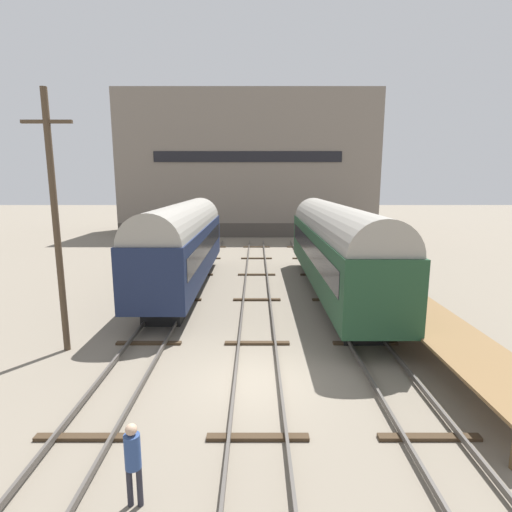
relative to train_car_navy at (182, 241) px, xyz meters
The scene contains 11 objects.
ground_plane 12.40m from the train_car_navy, 68.82° to the right, with size 200.00×200.00×0.00m, color slate.
track_left 11.58m from the train_car_navy, 90.00° to the right, with size 2.60×60.00×0.26m.
track_middle 12.37m from the train_car_navy, 68.82° to the right, with size 2.60×60.00×0.26m.
track_right 14.48m from the train_car_navy, 52.22° to the right, with size 2.60×60.00×0.26m.
train_car_navy is the anchor object (origin of this frame).
train_car_green 8.81m from the train_car_navy, ahead, with size 2.90×17.90×5.21m.
station_platform 13.81m from the train_car_navy, 34.74° to the right, with size 2.43×15.29×1.09m.
bench 12.48m from the train_car_navy, 22.98° to the right, with size 1.40×0.40×0.91m.
person_worker 16.54m from the train_car_navy, 83.43° to the right, with size 0.32×0.32×1.81m.
utility_pole 9.47m from the train_car_navy, 109.14° to the right, with size 1.80×0.24×9.65m.
warehouse_building 29.58m from the train_car_navy, 83.34° to the left, with size 30.36×11.95×16.72m.
Camera 1 is at (-0.04, -12.09, 6.43)m, focal length 28.00 mm.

